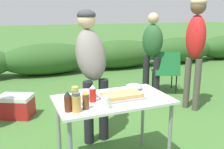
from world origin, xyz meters
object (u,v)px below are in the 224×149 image
mixing_bowl (134,87)px  spice_jar (76,103)px  standing_person_in_dark_puffer (152,47)px  ketchup_bottle (93,94)px  camp_chair_green_behind_table (166,69)px  cooler_box (16,106)px  relish_jar (75,97)px  beer_bottle (86,100)px  paper_cup_stack (106,103)px  standing_person_with_beanie (196,39)px  mayo_bottle (67,100)px  food_tray (122,96)px  plate_stack (85,94)px  folding_table (113,106)px  bbq_sauce_bottle (68,102)px  standing_person_in_olive_jacket (91,61)px

mixing_bowl → spice_jar: bearing=-152.6°
standing_person_in_dark_puffer → ketchup_bottle: bearing=-77.5°
camp_chair_green_behind_table → cooler_box: bearing=-153.5°
relish_jar → beer_bottle: (0.07, -0.10, -0.01)m
relish_jar → camp_chair_green_behind_table: size_ratio=0.22×
relish_jar → spice_jar: bearing=-99.8°
paper_cup_stack → camp_chair_green_behind_table: 2.94m
camp_chair_green_behind_table → mixing_bowl: bearing=-109.5°
mixing_bowl → standing_person_with_beanie: (1.47, 0.80, 0.37)m
paper_cup_stack → cooler_box: (-0.72, 1.93, -0.62)m
relish_jar → mayo_bottle: 0.08m
mayo_bottle → camp_chair_green_behind_table: size_ratio=0.18×
relish_jar → food_tray: bearing=4.0°
food_tray → standing_person_with_beanie: 2.02m
beer_bottle → standing_person_with_beanie: bearing=28.5°
plate_stack → ketchup_bottle: 0.18m
relish_jar → standing_person_with_beanie: 2.43m
folding_table → food_tray: (0.08, -0.03, 0.10)m
folding_table → camp_chair_green_behind_table: (1.88, 1.87, -0.20)m
bbq_sauce_bottle → standing_person_in_olive_jacket: (0.48, 0.84, 0.16)m
camp_chair_green_behind_table → beer_bottle: bearing=-114.0°
standing_person_with_beanie → cooler_box: bearing=-126.6°
plate_stack → spice_jar: spice_jar is taller
plate_stack → standing_person_with_beanie: bearing=22.2°
mayo_bottle → standing_person_in_dark_puffer: 2.83m
ketchup_bottle → cooler_box: (-0.67, 1.72, -0.65)m
paper_cup_stack → relish_jar: size_ratio=0.61×
food_tray → cooler_box: food_tray is taller
mayo_bottle → standing_person_in_dark_puffer: size_ratio=0.10×
paper_cup_stack → cooler_box: paper_cup_stack is taller
standing_person_with_beanie → cooler_box: standing_person_with_beanie is taller
standing_person_with_beanie → cooler_box: 2.93m
folding_table → mayo_bottle: mayo_bottle is taller
cooler_box → camp_chair_green_behind_table: bearing=30.1°
spice_jar → relish_jar: bearing=80.2°
folding_table → standing_person_in_dark_puffer: standing_person_in_dark_puffer is taller
mixing_bowl → bbq_sauce_bottle: 0.87m
mixing_bowl → ketchup_bottle: size_ratio=1.13×
spice_jar → relish_jar: 0.13m
mixing_bowl → ketchup_bottle: 0.57m
plate_stack → standing_person_in_olive_jacket: bearing=65.7°
bbq_sauce_bottle → cooler_box: size_ratio=0.31×
standing_person_in_dark_puffer → beer_bottle: bearing=-77.0°
mixing_bowl → standing_person_with_beanie: size_ratio=0.11×
beer_bottle → standing_person_in_dark_puffer: size_ratio=0.11×
plate_stack → mayo_bottle: size_ratio=1.67×
food_tray → mixing_bowl: bearing=41.8°
relish_jar → ketchup_bottle: 0.18m
bbq_sauce_bottle → cooler_box: bearing=102.2°
spice_jar → cooler_box: spice_jar is taller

